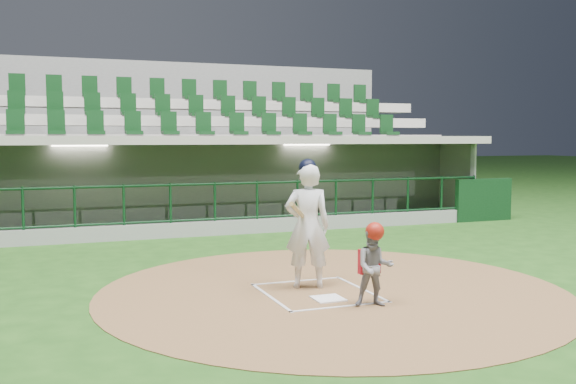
{
  "coord_description": "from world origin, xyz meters",
  "views": [
    {
      "loc": [
        -3.78,
        -9.06,
        2.35
      ],
      "look_at": [
        0.62,
        2.6,
        1.3
      ],
      "focal_mm": 40.0,
      "sensor_mm": 36.0,
      "label": 1
    }
  ],
  "objects": [
    {
      "name": "ground",
      "position": [
        0.0,
        0.0,
        0.0
      ],
      "size": [
        120.0,
        120.0,
        0.0
      ],
      "primitive_type": "plane",
      "color": "#1C4413",
      "rests_on": "ground"
    },
    {
      "name": "dirt_circle",
      "position": [
        0.3,
        -0.2,
        0.01
      ],
      "size": [
        7.2,
        7.2,
        0.01
      ],
      "primitive_type": "cylinder",
      "color": "brown",
      "rests_on": "ground"
    },
    {
      "name": "home_plate",
      "position": [
        0.0,
        -0.7,
        0.02
      ],
      "size": [
        0.43,
        0.43,
        0.02
      ],
      "primitive_type": "cube",
      "color": "white",
      "rests_on": "dirt_circle"
    },
    {
      "name": "batter_box_chalk",
      "position": [
        0.0,
        -0.3,
        0.02
      ],
      "size": [
        1.55,
        1.8,
        0.01
      ],
      "color": "silver",
      "rests_on": "ground"
    },
    {
      "name": "dugout_structure",
      "position": [
        0.08,
        7.84,
        0.96
      ],
      "size": [
        16.4,
        3.7,
        3.0
      ],
      "color": "gray",
      "rests_on": "ground"
    },
    {
      "name": "seating_deck",
      "position": [
        0.0,
        10.91,
        1.42
      ],
      "size": [
        17.0,
        6.72,
        5.15
      ],
      "color": "slate",
      "rests_on": "ground"
    },
    {
      "name": "batter",
      "position": [
        0.0,
        0.1,
        1.01
      ],
      "size": [
        0.95,
        0.97,
        2.02
      ],
      "color": "white",
      "rests_on": "dirt_circle"
    },
    {
      "name": "catcher",
      "position": [
        0.44,
        -1.26,
        0.6
      ],
      "size": [
        0.64,
        0.57,
        1.18
      ],
      "color": "gray",
      "rests_on": "dirt_circle"
    }
  ]
}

